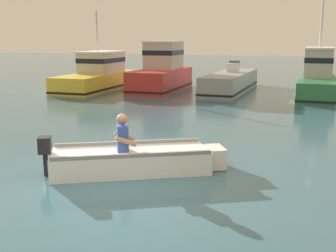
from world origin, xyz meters
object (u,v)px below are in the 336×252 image
at_px(moored_boat_grey, 231,82).
at_px(moored_boat_yellow, 99,75).
at_px(rowboat_with_person, 134,159).
at_px(moored_boat_red, 162,72).
at_px(moored_boat_green, 318,78).

bearing_deg(moored_boat_grey, moored_boat_yellow, -166.59).
bearing_deg(rowboat_with_person, moored_boat_grey, 93.93).
relative_size(rowboat_with_person, moored_boat_red, 0.68).
distance_m(moored_boat_red, moored_boat_grey, 3.57).
xyz_separation_m(moored_boat_yellow, moored_boat_red, (3.38, 0.54, 0.20)).
xyz_separation_m(rowboat_with_person, moored_boat_yellow, (-7.71, 12.32, 0.48)).
height_order(moored_boat_yellow, moored_boat_red, moored_boat_yellow).
height_order(moored_boat_grey, moored_boat_green, moored_boat_green).
relative_size(moored_boat_red, moored_boat_grey, 0.74).
bearing_deg(moored_boat_yellow, rowboat_with_person, -57.98).
bearing_deg(moored_boat_green, rowboat_with_person, -103.65).
distance_m(moored_boat_yellow, moored_boat_grey, 6.94).
bearing_deg(rowboat_with_person, moored_boat_yellow, 122.02).
xyz_separation_m(moored_boat_red, moored_boat_green, (7.57, 0.53, -0.11)).
height_order(moored_boat_red, moored_boat_green, moored_boat_green).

